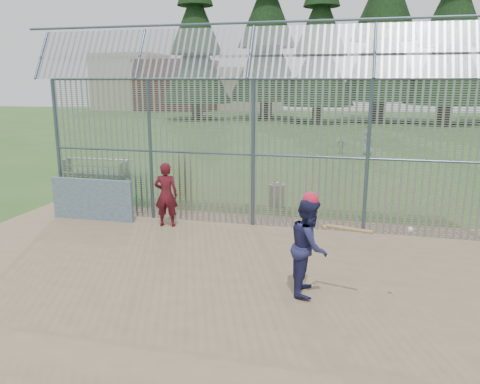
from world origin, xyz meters
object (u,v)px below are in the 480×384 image
(onlooker, at_px, (166,195))
(bleacher, at_px, (95,167))
(dugout_wall, at_px, (92,199))
(batter, at_px, (309,246))
(trash_can, at_px, (277,195))

(onlooker, distance_m, bleacher, 8.19)
(dugout_wall, relative_size, batter, 1.37)
(onlooker, height_order, bleacher, onlooker)
(onlooker, relative_size, trash_can, 2.17)
(bleacher, bearing_deg, onlooker, -45.93)
(dugout_wall, distance_m, bleacher, 6.72)
(dugout_wall, xyz_separation_m, bleacher, (-3.37, 5.81, -0.21))
(dugout_wall, distance_m, onlooker, 2.33)
(trash_can, bearing_deg, bleacher, 159.71)
(trash_can, bearing_deg, onlooker, -133.04)
(onlooker, bearing_deg, dugout_wall, -9.98)
(batter, distance_m, trash_can, 6.35)
(batter, relative_size, trash_can, 2.23)
(trash_can, bearing_deg, dugout_wall, -150.96)
(dugout_wall, height_order, trash_can, dugout_wall)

